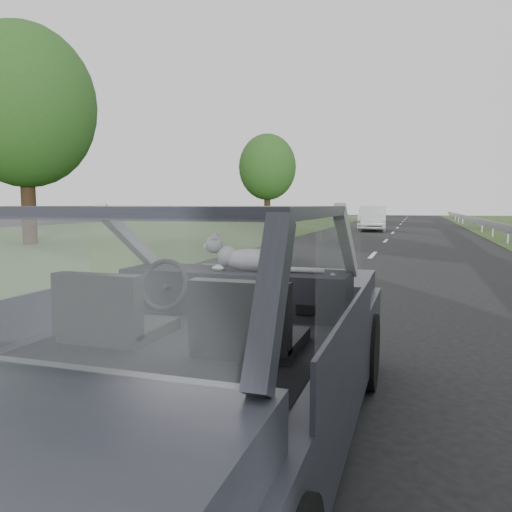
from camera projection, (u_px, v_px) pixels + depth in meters
The scene contains 10 objects.
ground at pixel (200, 448), 2.98m from camera, with size 140.00×140.00×0.00m, color #272727.
subject_car at pixel (198, 330), 2.91m from camera, with size 1.80×4.00×1.45m, color #20212A.
dashboard at pixel (235, 291), 3.49m from camera, with size 1.58×0.45×0.30m, color black.
driver_seat at pixel (110, 309), 2.74m from camera, with size 0.50×0.72×0.42m, color black.
passenger_seat at pixel (247, 319), 2.50m from camera, with size 0.50×0.72×0.42m, color black.
steering_wheel at pixel (164, 285), 3.32m from camera, with size 0.36×0.36×0.04m, color black.
cat at pixel (252, 258), 3.40m from camera, with size 0.60×0.19×0.27m, color gray.
other_car at pixel (372, 219), 27.85m from camera, with size 1.65×4.17×1.37m, color silver.
tree_5 at pixel (26, 139), 17.99m from camera, with size 5.06×5.06×7.67m, color #234D14, non-canonical shape.
tree_6 at pixel (267, 180), 38.65m from camera, with size 4.42×4.42×6.70m, color #234D14, non-canonical shape.
Camera 1 is at (1.20, -2.61, 1.45)m, focal length 35.00 mm.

